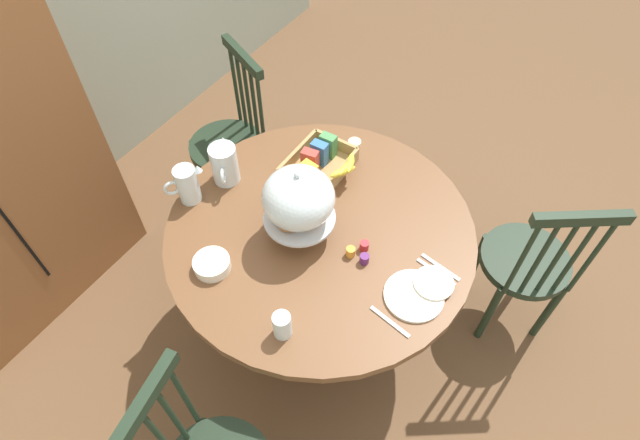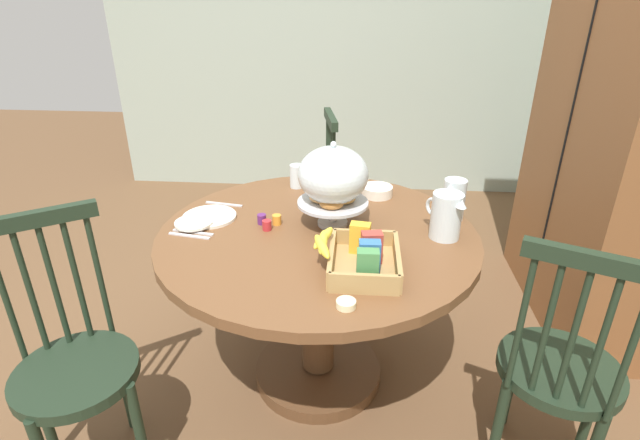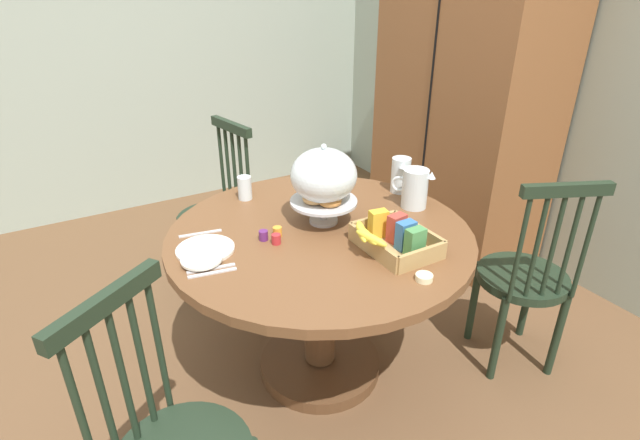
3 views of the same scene
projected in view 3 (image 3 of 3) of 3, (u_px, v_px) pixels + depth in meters
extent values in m
plane|color=brown|center=(311.00, 385.00, 2.21)|extent=(10.00, 10.00, 0.00)
cube|color=#9EAD9E|center=(624.00, 59.00, 2.44)|extent=(4.80, 0.06, 2.60)
cube|color=#9EAD9E|center=(195.00, 32.00, 3.66)|extent=(0.06, 4.32, 2.60)
cube|color=brown|center=(463.00, 106.00, 3.01)|extent=(1.10, 0.56, 1.90)
cube|color=black|center=(430.00, 96.00, 2.84)|extent=(0.01, 0.01, 1.52)
cylinder|color=brown|center=(320.00, 235.00, 1.98)|extent=(1.25, 1.25, 0.04)
cylinder|color=brown|center=(320.00, 302.00, 2.13)|extent=(0.14, 0.14, 0.63)
cylinder|color=brown|center=(320.00, 363.00, 2.29)|extent=(0.56, 0.56, 0.06)
cylinder|color=#1E2D1E|center=(522.00, 278.00, 2.19)|extent=(0.40, 0.40, 0.04)
cylinder|color=#1E2D1E|center=(527.00, 298.00, 2.43)|extent=(0.04, 0.04, 0.45)
cylinder|color=#1E2D1E|center=(474.00, 302.00, 2.40)|extent=(0.04, 0.04, 0.45)
cylinder|color=#1E2D1E|center=(557.00, 335.00, 2.18)|extent=(0.04, 0.04, 0.45)
cylinder|color=#1E2D1E|center=(498.00, 339.00, 2.15)|extent=(0.04, 0.04, 0.45)
cylinder|color=#1E2D1E|center=(585.00, 248.00, 1.95)|extent=(0.02, 0.02, 0.48)
cylinder|color=#1E2D1E|center=(569.00, 248.00, 1.95)|extent=(0.02, 0.02, 0.48)
cylinder|color=#1E2D1E|center=(553.00, 249.00, 1.94)|extent=(0.02, 0.02, 0.48)
cylinder|color=#1E2D1E|center=(536.00, 250.00, 1.93)|extent=(0.02, 0.02, 0.48)
cylinder|color=#1E2D1E|center=(519.00, 251.00, 1.93)|extent=(0.02, 0.02, 0.48)
cube|color=#1E2D1E|center=(567.00, 190.00, 1.82)|extent=(0.18, 0.34, 0.05)
cylinder|color=#1E2D1E|center=(214.00, 218.00, 2.73)|extent=(0.40, 0.40, 0.04)
cylinder|color=#1E2D1E|center=(184.00, 251.00, 2.84)|extent=(0.04, 0.04, 0.45)
cylinder|color=#1E2D1E|center=(208.00, 271.00, 2.65)|extent=(0.04, 0.04, 0.45)
cylinder|color=#1E2D1E|center=(226.00, 236.00, 3.01)|extent=(0.04, 0.04, 0.45)
cylinder|color=#1E2D1E|center=(251.00, 254.00, 2.82)|extent=(0.04, 0.04, 0.45)
cylinder|color=#1E2D1E|center=(222.00, 165.00, 2.81)|extent=(0.02, 0.02, 0.48)
cylinder|color=#1E2D1E|center=(228.00, 168.00, 2.76)|extent=(0.02, 0.02, 0.48)
cylinder|color=#1E2D1E|center=(235.00, 172.00, 2.72)|extent=(0.02, 0.02, 0.48)
cylinder|color=#1E2D1E|center=(241.00, 175.00, 2.67)|extent=(0.02, 0.02, 0.48)
cylinder|color=#1E2D1E|center=(248.00, 179.00, 2.62)|extent=(0.02, 0.02, 0.48)
cube|color=#1E2D1E|center=(231.00, 126.00, 2.60)|extent=(0.36, 0.10, 0.05)
cylinder|color=#1E2D1E|center=(82.00, 419.00, 1.19)|extent=(0.02, 0.02, 0.48)
cylinder|color=#1E2D1E|center=(104.00, 399.00, 1.25)|extent=(0.02, 0.02, 0.48)
cylinder|color=#1E2D1E|center=(124.00, 381.00, 1.31)|extent=(0.02, 0.02, 0.48)
cylinder|color=#1E2D1E|center=(143.00, 364.00, 1.36)|extent=(0.02, 0.02, 0.48)
cylinder|color=#1E2D1E|center=(160.00, 349.00, 1.42)|extent=(0.02, 0.02, 0.48)
cube|color=#1E2D1E|center=(105.00, 303.00, 1.19)|extent=(0.24, 0.31, 0.05)
cylinder|color=silver|center=(324.00, 220.00, 2.04)|extent=(0.12, 0.12, 0.02)
cylinder|color=silver|center=(324.00, 212.00, 2.03)|extent=(0.03, 0.03, 0.09)
cylinder|color=silver|center=(324.00, 201.00, 2.00)|extent=(0.28, 0.28, 0.01)
torus|color=#B27033|center=(330.00, 201.00, 1.95)|extent=(0.10, 0.10, 0.03)
torus|color=#D19347|center=(332.00, 194.00, 2.01)|extent=(0.10, 0.10, 0.03)
torus|color=#935628|center=(319.00, 191.00, 2.04)|extent=(0.10, 0.10, 0.03)
torus|color=tan|center=(314.00, 198.00, 1.97)|extent=(0.10, 0.10, 0.03)
ellipsoid|color=silver|center=(324.00, 175.00, 1.95)|extent=(0.27, 0.27, 0.22)
sphere|color=silver|center=(324.00, 147.00, 1.90)|extent=(0.02, 0.02, 0.02)
cylinder|color=silver|center=(415.00, 188.00, 2.14)|extent=(0.11, 0.11, 0.18)
cylinder|color=orange|center=(414.00, 194.00, 2.16)|extent=(0.10, 0.10, 0.12)
cone|color=silver|center=(432.00, 175.00, 2.09)|extent=(0.05, 0.05, 0.03)
torus|color=silver|center=(399.00, 184.00, 2.17)|extent=(0.07, 0.05, 0.07)
cylinder|color=silver|center=(401.00, 175.00, 2.30)|extent=(0.09, 0.09, 0.17)
cylinder|color=white|center=(400.00, 180.00, 2.31)|extent=(0.08, 0.08, 0.11)
cone|color=silver|center=(403.00, 165.00, 2.22)|extent=(0.05, 0.05, 0.03)
torus|color=silver|center=(399.00, 169.00, 2.35)|extent=(0.07, 0.05, 0.07)
cube|color=tan|center=(395.00, 247.00, 1.85)|extent=(0.30, 0.22, 0.01)
cube|color=tan|center=(372.00, 247.00, 1.78)|extent=(0.30, 0.02, 0.07)
cube|color=tan|center=(418.00, 233.00, 1.88)|extent=(0.30, 0.02, 0.07)
cube|color=tan|center=(373.00, 224.00, 1.95)|extent=(0.02, 0.22, 0.07)
cube|color=tan|center=(422.00, 258.00, 1.72)|extent=(0.02, 0.22, 0.07)
cube|color=gold|center=(378.00, 224.00, 1.88)|extent=(0.05, 0.08, 0.11)
cube|color=#B23D33|center=(397.00, 228.00, 1.85)|extent=(0.05, 0.08, 0.11)
cube|color=#336BAD|center=(406.00, 235.00, 1.80)|extent=(0.05, 0.07, 0.11)
cube|color=#47894C|center=(415.00, 243.00, 1.75)|extent=(0.05, 0.07, 0.11)
ellipsoid|color=yellow|center=(362.00, 231.00, 1.77)|extent=(0.14, 0.08, 0.05)
ellipsoid|color=yellow|center=(366.00, 235.00, 1.74)|extent=(0.13, 0.03, 0.05)
ellipsoid|color=yellow|center=(371.00, 238.00, 1.72)|extent=(0.14, 0.08, 0.05)
cylinder|color=white|center=(205.00, 249.00, 1.83)|extent=(0.22, 0.22, 0.01)
cylinder|color=white|center=(202.00, 259.00, 1.74)|extent=(0.15, 0.15, 0.01)
cylinder|color=white|center=(323.00, 184.00, 2.36)|extent=(0.14, 0.14, 0.04)
cylinder|color=silver|center=(245.00, 188.00, 2.24)|extent=(0.06, 0.06, 0.11)
cylinder|color=beige|center=(424.00, 277.00, 1.65)|extent=(0.06, 0.06, 0.02)
cylinder|color=#B7282D|center=(276.00, 239.00, 1.87)|extent=(0.04, 0.04, 0.04)
cylinder|color=orange|center=(277.00, 232.00, 1.93)|extent=(0.04, 0.04, 0.04)
cylinder|color=#5B2366|center=(263.00, 235.00, 1.90)|extent=(0.04, 0.04, 0.04)
cube|color=silver|center=(211.00, 269.00, 1.71)|extent=(0.04, 0.17, 0.01)
cube|color=silver|center=(212.00, 273.00, 1.69)|extent=(0.04, 0.17, 0.01)
cube|color=silver|center=(200.00, 233.00, 1.95)|extent=(0.04, 0.17, 0.01)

